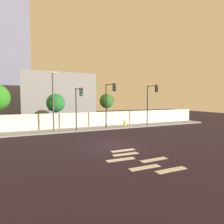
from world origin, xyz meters
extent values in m
plane|color=black|center=(0.00, 0.00, 0.00)|extent=(80.00, 80.00, 0.00)
cube|color=gray|center=(0.00, 8.20, 0.07)|extent=(36.00, 2.40, 0.15)
cube|color=white|center=(0.00, 9.49, 1.05)|extent=(36.00, 0.18, 1.80)
cube|color=silver|center=(0.62, -5.80, 0.00)|extent=(1.80, 0.46, 0.01)
cube|color=silver|center=(-0.41, -4.95, 0.00)|extent=(1.81, 0.47, 0.01)
cube|color=silver|center=(0.82, -4.10, 0.00)|extent=(1.81, 0.48, 0.01)
cube|color=silver|center=(-0.97, -3.25, 0.00)|extent=(1.82, 0.51, 0.01)
cube|color=silver|center=(-0.16, -2.40, 0.00)|extent=(1.82, 0.52, 0.01)
cube|color=silver|center=(0.10, -1.55, 0.00)|extent=(1.80, 0.45, 0.01)
cylinder|color=black|center=(8.53, 7.55, 2.75)|extent=(0.12, 0.12, 5.19)
cylinder|color=black|center=(8.66, 6.79, 5.24)|extent=(0.35, 1.54, 0.08)
cube|color=black|center=(8.80, 6.03, 4.89)|extent=(0.37, 0.26, 0.90)
sphere|color=red|center=(8.82, 5.91, 5.16)|extent=(0.18, 0.18, 0.18)
sphere|color=#33260A|center=(8.82, 5.91, 4.88)|extent=(0.18, 0.18, 0.18)
sphere|color=black|center=(8.82, 5.91, 4.60)|extent=(0.18, 0.18, 0.18)
cylinder|color=black|center=(-0.95, 7.55, 2.47)|extent=(0.12, 0.12, 4.64)
cylinder|color=black|center=(-0.81, 6.97, 4.69)|extent=(0.36, 1.19, 0.08)
cube|color=black|center=(-0.66, 6.38, 4.34)|extent=(0.38, 0.28, 0.90)
sphere|color=black|center=(-0.64, 6.27, 4.61)|extent=(0.18, 0.18, 0.18)
sphere|color=#33260A|center=(-0.64, 6.27, 4.33)|extent=(0.18, 0.18, 0.18)
sphere|color=#19F24C|center=(-0.64, 6.27, 4.05)|extent=(0.18, 0.18, 0.18)
cylinder|color=black|center=(2.65, 7.55, 2.75)|extent=(0.12, 0.12, 5.20)
cylinder|color=black|center=(2.83, 6.80, 5.25)|extent=(0.45, 1.52, 0.08)
cube|color=black|center=(3.02, 6.05, 4.90)|extent=(0.38, 0.28, 0.90)
sphere|color=red|center=(3.05, 5.93, 5.17)|extent=(0.18, 0.18, 0.18)
sphere|color=#33260A|center=(3.05, 5.93, 4.89)|extent=(0.18, 0.18, 0.18)
sphere|color=black|center=(3.05, 5.93, 4.61)|extent=(0.18, 0.18, 0.18)
cylinder|color=#4C4C51|center=(-3.35, 7.75, 3.25)|extent=(0.16, 0.16, 6.19)
cylinder|color=#4C4C51|center=(-3.37, 7.00, 6.29)|extent=(0.12, 1.49, 0.10)
cube|color=beige|center=(-3.38, 6.26, 6.19)|extent=(0.60, 0.25, 0.16)
cylinder|color=gold|center=(5.09, 7.45, 0.45)|extent=(0.24, 0.24, 0.60)
sphere|color=gold|center=(5.09, 7.45, 0.79)|extent=(0.26, 0.26, 0.26)
cylinder|color=gold|center=(4.92, 7.45, 0.48)|extent=(0.10, 0.09, 0.09)
cylinder|color=gold|center=(5.26, 7.45, 0.48)|extent=(0.10, 0.09, 0.09)
cylinder|color=brown|center=(-2.62, 11.07, 1.24)|extent=(0.17, 0.17, 2.48)
sphere|color=#24742E|center=(-2.62, 11.07, 3.10)|extent=(2.28, 2.28, 2.28)
cylinder|color=brown|center=(4.22, 11.07, 1.39)|extent=(0.21, 0.21, 2.78)
sphere|color=#326F27|center=(4.22, 11.07, 3.32)|extent=(1.98, 1.98, 1.98)
cube|color=gray|center=(-0.30, 23.49, 4.14)|extent=(12.78, 6.00, 8.28)
cube|color=gray|center=(-8.36, 35.49, 13.12)|extent=(7.56, 5.00, 26.24)
camera|label=1|loc=(-6.08, -13.09, 3.63)|focal=30.40mm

